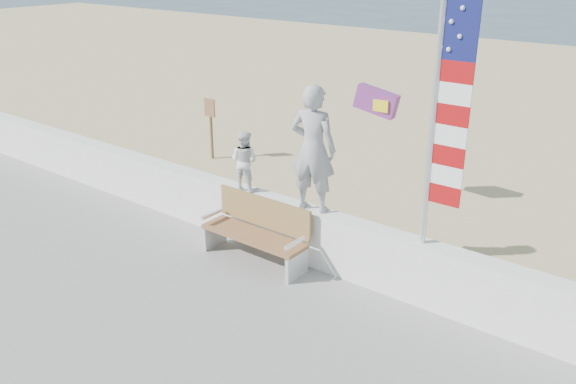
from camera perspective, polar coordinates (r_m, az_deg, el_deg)
name	(u,v)px	position (r m, az deg, el deg)	size (l,w,h in m)	color
ground	(198,316)	(8.81, -8.39, -11.38)	(220.00, 220.00, 0.00)	#2B4357
sand	(459,153)	(15.74, 15.70, 3.50)	(90.00, 40.00, 0.08)	tan
seawall	(286,227)	(9.79, -0.21, -3.29)	(30.00, 0.35, 0.90)	white
adult	(313,149)	(8.99, 2.36, 4.05)	(0.71, 0.46, 1.93)	#9B9CA1
child	(244,161)	(9.95, -4.10, 2.95)	(0.48, 0.38, 1.00)	white
bench	(257,230)	(9.57, -2.89, -3.56)	(1.80, 0.57, 1.00)	#8E613E
flag	(444,106)	(7.80, 14.40, 7.81)	(0.50, 0.08, 3.50)	silver
parafoil_kite	(378,102)	(11.70, 8.39, 8.35)	(0.90, 0.32, 0.61)	red
sign	(211,124)	(14.53, -7.24, 6.37)	(0.32, 0.07, 1.46)	brown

